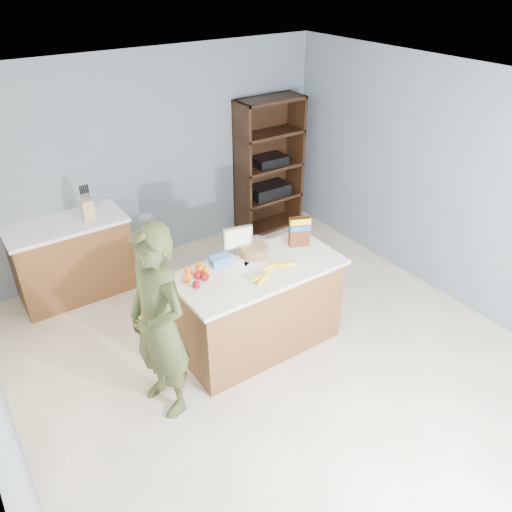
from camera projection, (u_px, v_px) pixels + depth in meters
floor at (277, 361)px, 4.78m from camera, size 4.50×5.00×0.02m
walls at (281, 204)px, 3.92m from camera, size 4.52×5.02×2.51m
counter_peninsula at (259, 310)px, 4.78m from camera, size 1.56×0.76×0.90m
back_cabinet at (72, 258)px, 5.52m from camera, size 1.24×0.62×0.90m
shelving_unit at (267, 168)px, 6.74m from camera, size 0.90×0.40×1.80m
person at (159, 325)px, 3.90m from camera, size 0.53×0.70×1.71m
knife_block at (88, 209)px, 5.29m from camera, size 0.12×0.10×0.31m
envelopes at (248, 265)px, 4.56m from camera, size 0.40×0.25×0.00m
bananas at (271, 272)px, 4.42m from camera, size 0.53×0.23×0.05m
apples at (200, 279)px, 4.31m from camera, size 0.19×0.20×0.07m
oranges at (196, 271)px, 4.42m from camera, size 0.27×0.23×0.06m
blue_carton at (220, 260)px, 4.56m from camera, size 0.19×0.13×0.08m
salad_bowl at (254, 249)px, 4.69m from camera, size 0.30×0.30×0.13m
tv at (238, 239)px, 4.66m from camera, size 0.28×0.12×0.28m
cereal_box at (300, 230)px, 4.78m from camera, size 0.21×0.15×0.30m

